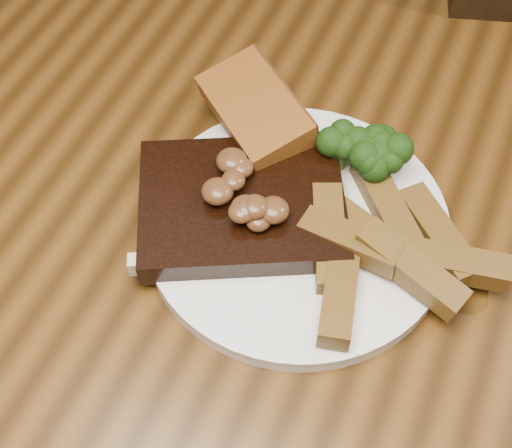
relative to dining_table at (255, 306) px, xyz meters
The scene contains 8 objects.
dining_table is the anchor object (origin of this frame).
plate 0.11m from the dining_table, 58.15° to the left, with size 0.26×0.26×0.01m, color white.
steak 0.12m from the dining_table, 131.65° to the left, with size 0.17×0.13×0.03m, color black.
steak_bone 0.12m from the dining_table, 126.75° to the right, with size 0.13×0.01×0.02m, color beige.
mushroom_pile 0.15m from the dining_table, 120.62° to the left, with size 0.08×0.08×0.03m, color brown, non-canonical shape.
garlic_bread 0.17m from the dining_table, 113.78° to the left, with size 0.12×0.06×0.03m, color brown.
potato_wedges 0.16m from the dining_table, 21.18° to the left, with size 0.12×0.12×0.02m, color brown, non-canonical shape.
broccoli_cluster 0.18m from the dining_table, 60.43° to the left, with size 0.08×0.08×0.04m, color #1A390C, non-canonical shape.
Camera 1 is at (0.13, -0.29, 1.27)m, focal length 50.00 mm.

